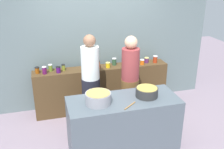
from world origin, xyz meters
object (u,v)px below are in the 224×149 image
preserve_jar_14 (155,59)px  preserve_jar_10 (130,62)px  preserve_jar_0 (37,70)px  cooking_pot_left (98,98)px  preserve_jar_8 (114,62)px  cooking_pot_center (147,92)px  preserve_jar_6 (98,64)px  preserve_jar_11 (135,61)px  preserve_jar_1 (44,70)px  preserve_jar_2 (50,68)px  cook_in_cap (130,86)px  preserve_jar_13 (146,60)px  preserve_jar_12 (142,62)px  cook_with_tongs (91,86)px  preserve_jar_3 (58,70)px  preserve_jar_5 (92,65)px  preserve_jar_7 (108,65)px  preserve_jar_9 (125,62)px  wooden_spoon (130,106)px  preserve_jar_4 (63,67)px

preserve_jar_14 → preserve_jar_10: bearing=179.5°
preserve_jar_0 → cooking_pot_left: (0.84, -1.42, 0.00)m
preserve_jar_8 → cooking_pot_center: 1.46m
preserve_jar_6 → preserve_jar_11: size_ratio=1.11×
preserve_jar_1 → preserve_jar_2: 0.16m
preserve_jar_2 → cook_in_cap: bearing=-30.8°
cooking_pot_center → preserve_jar_13: bearing=67.5°
preserve_jar_12 → preserve_jar_14: 0.31m
cooking_pot_center → cook_with_tongs: size_ratio=0.20×
preserve_jar_3 → preserve_jar_11: bearing=3.2°
preserve_jar_0 → preserve_jar_11: 1.94m
preserve_jar_1 → preserve_jar_10: preserve_jar_1 is taller
preserve_jar_12 → cook_in_cap: (-0.49, -0.66, -0.18)m
preserve_jar_1 → cook_with_tongs: 0.94m
preserve_jar_0 → preserve_jar_13: (2.20, 0.01, -0.01)m
preserve_jar_5 → preserve_jar_7: bearing=-13.2°
cooking_pot_center → cook_with_tongs: cook_with_tongs is taller
preserve_jar_10 → cook_in_cap: cook_in_cap is taller
preserve_jar_7 → preserve_jar_8: preserve_jar_8 is taller
preserve_jar_5 → preserve_jar_14: preserve_jar_14 is taller
preserve_jar_9 → cooking_pot_left: (-0.88, -1.39, 0.00)m
preserve_jar_5 → preserve_jar_11: (0.91, -0.00, 0.02)m
preserve_jar_11 → preserve_jar_0: bearing=-179.6°
preserve_jar_10 → preserve_jar_12: preserve_jar_10 is taller
preserve_jar_0 → preserve_jar_8: (1.51, 0.05, 0.01)m
preserve_jar_1 → preserve_jar_5: (0.90, 0.08, -0.02)m
preserve_jar_3 → preserve_jar_8: 1.13m
preserve_jar_5 → preserve_jar_11: 0.91m
preserve_jar_5 → cook_in_cap: size_ratio=0.06×
wooden_spoon → preserve_jar_13: bearing=60.3°
preserve_jar_4 → wooden_spoon: (0.77, -1.65, -0.07)m
preserve_jar_2 → cooking_pot_center: size_ratio=0.38×
preserve_jar_2 → preserve_jar_11: size_ratio=1.00×
preserve_jar_6 → preserve_jar_12: bearing=-3.0°
preserve_jar_2 → preserve_jar_13: (1.95, -0.04, -0.01)m
preserve_jar_12 → cook_in_cap: cook_in_cap is taller
preserve_jar_1 → preserve_jar_6: preserve_jar_6 is taller
preserve_jar_1 → preserve_jar_5: bearing=5.0°
preserve_jar_2 → preserve_jar_3: (0.14, -0.12, -0.01)m
preserve_jar_5 → preserve_jar_10: 0.80m
preserve_jar_1 → cooking_pot_left: cooking_pot_left is taller
preserve_jar_12 → preserve_jar_2: bearing=175.9°
preserve_jar_1 → preserve_jar_5: preserve_jar_1 is taller
preserve_jar_0 → preserve_jar_10: preserve_jar_10 is taller
preserve_jar_1 → wooden_spoon: preserve_jar_1 is taller
preserve_jar_0 → cooking_pot_left: size_ratio=0.32×
preserve_jar_8 → preserve_jar_1: bearing=-175.3°
preserve_jar_6 → preserve_jar_10: 0.68m
preserve_jar_8 → preserve_jar_14: bearing=-5.7°
preserve_jar_11 → cook_in_cap: size_ratio=0.08×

